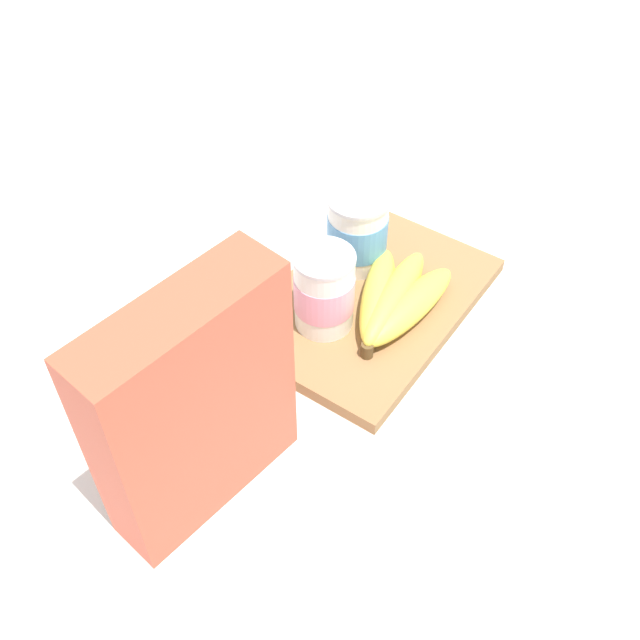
{
  "coord_description": "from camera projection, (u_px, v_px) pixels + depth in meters",
  "views": [
    {
      "loc": [
        -0.54,
        -0.31,
        0.64
      ],
      "look_at": [
        -0.1,
        0.0,
        0.07
      ],
      "focal_mm": 42.35,
      "sensor_mm": 36.0,
      "label": 1
    }
  ],
  "objects": [
    {
      "name": "ground_plane",
      "position": [
        369.0,
        308.0,
        0.89
      ],
      "size": [
        2.4,
        2.4,
        0.0
      ],
      "primitive_type": "plane",
      "color": "silver"
    },
    {
      "name": "cutting_board",
      "position": [
        369.0,
        303.0,
        0.89
      ],
      "size": [
        0.3,
        0.2,
        0.02
      ],
      "primitive_type": "cube",
      "color": "olive",
      "rests_on": "ground_plane"
    },
    {
      "name": "cereal_box",
      "position": [
        198.0,
        409.0,
        0.64
      ],
      "size": [
        0.19,
        0.08,
        0.24
      ],
      "primitive_type": "cube",
      "rotation": [
        0.0,
        0.0,
        3.01
      ],
      "color": "#D85138",
      "rests_on": "ground_plane"
    },
    {
      "name": "yogurt_cup_front",
      "position": [
        324.0,
        291.0,
        0.82
      ],
      "size": [
        0.07,
        0.07,
        0.1
      ],
      "color": "white",
      "rests_on": "cutting_board"
    },
    {
      "name": "yogurt_cup_back",
      "position": [
        357.0,
        231.0,
        0.89
      ],
      "size": [
        0.07,
        0.07,
        0.1
      ],
      "color": "white",
      "rests_on": "cutting_board"
    },
    {
      "name": "banana_bunch",
      "position": [
        395.0,
        299.0,
        0.85
      ],
      "size": [
        0.17,
        0.11,
        0.04
      ],
      "color": "#E2D346",
      "rests_on": "cutting_board"
    }
  ]
}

